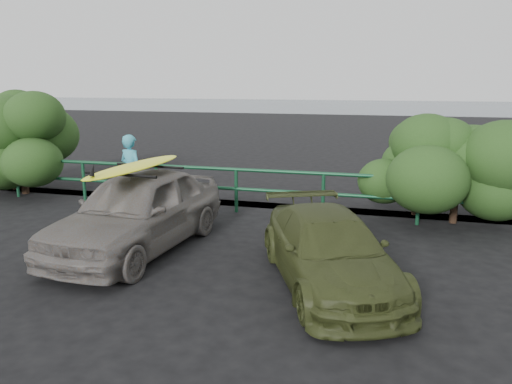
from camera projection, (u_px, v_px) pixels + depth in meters
ground at (65, 294)px, 7.11m from camera, size 80.00×80.00×0.00m
ocean at (358, 105)px, 63.62m from camera, size 200.00×200.00×0.00m
guardrail at (196, 188)px, 11.71m from camera, size 14.00×0.08×1.04m
shrub_left at (31, 147)px, 13.16m from camera, size 3.20×2.40×2.51m
shrub_right at (419, 173)px, 10.79m from camera, size 3.20×2.40×2.07m
sedan at (138, 211)px, 8.87m from camera, size 2.00×4.30×1.43m
olive_vehicle at (329, 250)px, 7.33m from camera, size 2.87×3.99×1.07m
man at (131, 172)px, 11.74m from camera, size 0.75×0.62×1.76m
roof_rack at (135, 170)px, 8.71m from camera, size 1.46×1.08×0.05m
surfboard at (135, 166)px, 8.70m from camera, size 0.80×2.85×0.08m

